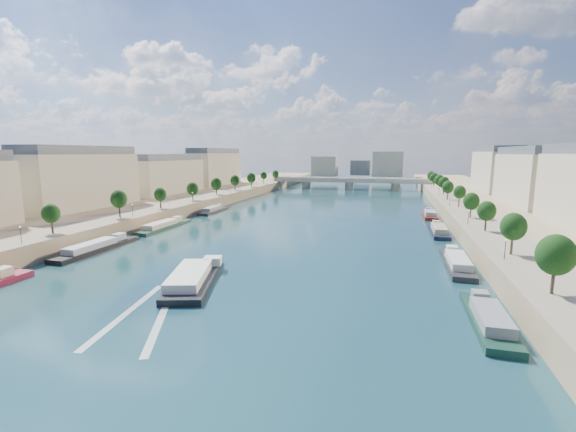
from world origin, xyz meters
The scene contains 17 objects.
ground centered at (0.00, 100.00, 0.00)m, with size 700.00×700.00×0.00m, color #0B2933.
quay_left centered at (-72.00, 100.00, 2.50)m, with size 44.00×520.00×5.00m, color #9E8460.
quay_right centered at (72.00, 100.00, 2.50)m, with size 44.00×520.00×5.00m, color #9E8460.
pave_left centered at (-57.00, 100.00, 5.05)m, with size 14.00×520.00×0.10m, color gray.
pave_right centered at (57.00, 100.00, 5.05)m, with size 14.00×520.00×0.10m, color gray.
trees_left centered at (-55.00, 102.00, 10.48)m, with size 4.80×268.80×8.26m.
trees_right centered at (55.00, 110.00, 10.48)m, with size 4.80×268.80×8.26m.
lamps_left centered at (-52.50, 90.00, 7.78)m, with size 0.36×200.36×4.28m.
lamps_right centered at (52.50, 105.00, 7.78)m, with size 0.36×200.36×4.28m.
buildings_left centered at (-85.00, 112.00, 16.45)m, with size 16.00×226.00×23.20m.
buildings_right centered at (85.00, 112.00, 16.45)m, with size 16.00×226.00×23.20m.
skyline centered at (3.19, 319.52, 14.66)m, with size 79.00×42.00×22.00m.
bridge centered at (0.00, 241.60, 5.08)m, with size 112.00×12.00×8.15m.
tour_barge centered at (-7.72, 29.56, 0.98)m, with size 15.00×27.70×3.70m.
wake centered at (-7.72, 12.93, 0.02)m, with size 15.01×25.82×0.04m.
moored_barges_left centered at (-45.50, 43.45, 0.84)m, with size 5.00×160.24×3.60m.
moored_barges_right centered at (45.50, 53.21, 0.84)m, with size 5.00×164.76×3.60m.
Camera 1 is at (30.54, -37.87, 26.09)m, focal length 24.00 mm.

